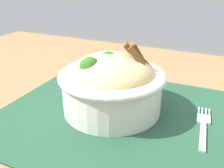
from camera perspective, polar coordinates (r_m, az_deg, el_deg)
The scene contains 4 objects.
table at distance 0.48m, azimuth 3.51°, elevation -13.91°, with size 1.38×0.89×0.72m.
placemat at distance 0.43m, azimuth 4.96°, elevation -8.18°, with size 0.47×0.35×0.00m, color #1E422D.
bowl at distance 0.44m, azimuth -0.01°, elevation 0.29°, with size 0.21×0.21×0.13m.
fork at distance 0.44m, azimuth 20.28°, elevation -8.87°, with size 0.03×0.13×0.00m.
Camera 1 is at (0.13, -0.35, 0.96)m, focal length 39.72 mm.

